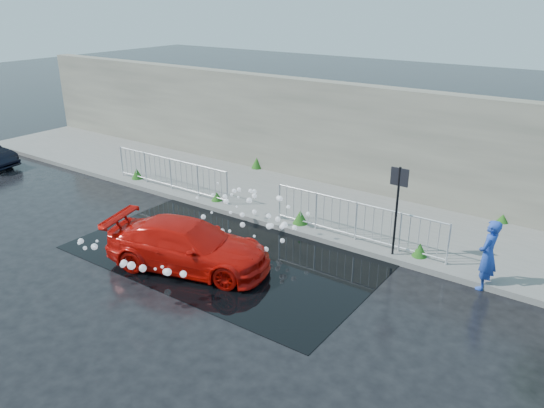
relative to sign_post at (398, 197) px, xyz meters
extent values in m
plane|color=black|center=(-4.20, -3.10, -1.72)|extent=(90.00, 90.00, 0.00)
cube|color=slate|center=(-4.20, 1.90, -1.65)|extent=(30.00, 4.00, 0.15)
cube|color=slate|center=(-4.20, -0.10, -1.64)|extent=(30.00, 0.25, 0.16)
cube|color=#635F53|center=(-4.20, 4.10, 0.18)|extent=(30.00, 0.60, 3.50)
cube|color=black|center=(-3.70, -2.10, -1.72)|extent=(8.00, 5.00, 0.01)
cylinder|color=black|center=(0.00, 0.00, -0.47)|extent=(0.06, 0.06, 2.50)
cube|color=black|center=(0.00, 0.00, 0.53)|extent=(0.45, 0.04, 0.45)
cylinder|color=silver|center=(-10.70, 0.25, -1.02)|extent=(0.05, 0.05, 1.10)
cylinder|color=silver|center=(-5.70, 0.25, -1.02)|extent=(0.05, 0.05, 1.10)
cylinder|color=silver|center=(-8.20, 0.25, -0.50)|extent=(5.00, 0.04, 0.04)
cylinder|color=silver|center=(-8.20, 0.25, -1.45)|extent=(5.00, 0.04, 0.04)
cylinder|color=silver|center=(-3.70, 0.25, -1.02)|extent=(0.05, 0.05, 1.10)
cylinder|color=silver|center=(1.30, 0.25, -1.02)|extent=(0.05, 0.05, 1.10)
cylinder|color=silver|center=(-1.20, 0.25, -0.50)|extent=(5.00, 0.04, 0.04)
cylinder|color=silver|center=(-1.20, 0.25, -1.45)|extent=(5.00, 0.04, 0.04)
cone|color=#235416|center=(-10.00, 0.30, -1.38)|extent=(0.40, 0.40, 0.39)
cone|color=#235416|center=(-6.20, 0.30, -1.43)|extent=(0.36, 0.36, 0.29)
cone|color=#235416|center=(-3.00, 0.30, -1.37)|extent=(0.44, 0.44, 0.41)
cone|color=#235416|center=(0.60, 0.30, -1.39)|extent=(0.38, 0.38, 0.36)
cone|color=#235416|center=(-7.20, 3.80, -1.36)|extent=(0.42, 0.42, 0.42)
cone|color=#235416|center=(1.80, 3.80, -1.45)|extent=(0.34, 0.34, 0.25)
sphere|color=white|center=(-3.16, -1.05, -0.91)|extent=(0.14, 0.14, 0.14)
sphere|color=white|center=(-4.93, -0.77, -0.83)|extent=(0.15, 0.15, 0.15)
sphere|color=white|center=(-3.99, -0.59, -0.66)|extent=(0.15, 0.15, 0.15)
sphere|color=white|center=(-4.32, -1.26, -1.02)|extent=(0.09, 0.09, 0.09)
sphere|color=white|center=(-2.98, -1.19, -1.10)|extent=(0.15, 0.15, 0.15)
sphere|color=white|center=(-3.49, -2.40, -1.32)|extent=(0.12, 0.12, 0.12)
sphere|color=white|center=(-3.77, -1.43, -0.90)|extent=(0.14, 0.14, 0.14)
sphere|color=white|center=(-2.93, -2.15, -1.40)|extent=(0.12, 0.12, 0.12)
sphere|color=white|center=(-3.03, -2.41, -1.40)|extent=(0.18, 0.18, 0.18)
sphere|color=white|center=(-2.90, -1.00, -0.96)|extent=(0.15, 0.15, 0.15)
sphere|color=white|center=(-3.89, -2.00, -1.39)|extent=(0.13, 0.13, 0.13)
sphere|color=white|center=(-4.17, -1.82, -1.34)|extent=(0.13, 0.13, 0.13)
sphere|color=white|center=(-3.31, -0.30, -0.68)|extent=(0.16, 0.16, 0.16)
sphere|color=white|center=(-2.53, -1.30, -0.96)|extent=(0.10, 0.10, 0.10)
sphere|color=white|center=(-4.95, -2.10, -1.32)|extent=(0.15, 0.15, 0.15)
sphere|color=white|center=(-4.71, -0.98, -0.86)|extent=(0.16, 0.16, 0.16)
sphere|color=white|center=(-3.19, -1.66, -1.29)|extent=(0.07, 0.07, 0.07)
sphere|color=white|center=(-4.77, -0.54, -0.69)|extent=(0.13, 0.13, 0.13)
sphere|color=white|center=(-5.53, -0.38, -0.65)|extent=(0.06, 0.06, 0.06)
sphere|color=white|center=(-2.93, -1.36, -1.04)|extent=(0.17, 0.17, 0.17)
sphere|color=white|center=(-2.25, -0.51, -0.82)|extent=(0.11, 0.11, 0.11)
sphere|color=white|center=(-4.87, -0.19, -0.77)|extent=(0.13, 0.13, 0.13)
sphere|color=white|center=(-4.73, -0.90, -0.86)|extent=(0.08, 0.08, 0.08)
sphere|color=white|center=(-5.66, -1.17, -0.91)|extent=(0.09, 0.09, 0.09)
sphere|color=white|center=(-3.41, -0.23, -0.71)|extent=(0.15, 0.15, 0.15)
sphere|color=white|center=(-4.56, -0.61, -0.82)|extent=(0.07, 0.07, 0.07)
sphere|color=white|center=(-4.41, -0.22, -0.71)|extent=(0.13, 0.13, 0.13)
sphere|color=white|center=(-2.57, -2.00, -1.36)|extent=(0.14, 0.14, 0.14)
sphere|color=white|center=(-4.92, -2.20, -1.43)|extent=(0.14, 0.14, 0.14)
sphere|color=white|center=(-4.73, -1.60, -1.00)|extent=(0.07, 0.07, 0.07)
sphere|color=white|center=(-4.92, -1.73, -1.13)|extent=(0.14, 0.14, 0.14)
sphere|color=white|center=(-2.85, -0.57, -0.73)|extent=(0.11, 0.11, 0.11)
sphere|color=white|center=(-4.04, -0.77, -0.75)|extent=(0.17, 0.17, 0.17)
sphere|color=white|center=(-4.96, -0.43, -0.88)|extent=(0.09, 0.09, 0.09)
sphere|color=white|center=(-3.70, -0.98, -0.95)|extent=(0.14, 0.14, 0.14)
sphere|color=white|center=(-2.24, -1.75, -1.12)|extent=(0.12, 0.12, 0.12)
sphere|color=white|center=(-3.60, -1.64, -1.07)|extent=(0.14, 0.14, 0.14)
sphere|color=white|center=(-3.85, -1.88, -1.23)|extent=(0.08, 0.08, 0.08)
sphere|color=white|center=(-5.34, -0.83, -0.86)|extent=(0.12, 0.12, 0.12)
sphere|color=white|center=(-3.38, -2.45, -1.44)|extent=(0.06, 0.06, 0.06)
sphere|color=white|center=(-4.35, -0.95, -0.95)|extent=(0.06, 0.06, 0.06)
sphere|color=white|center=(-4.36, -0.09, -0.75)|extent=(0.14, 0.14, 0.14)
sphere|color=white|center=(-2.55, -1.33, -0.98)|extent=(0.13, 0.13, 0.13)
sphere|color=white|center=(-2.52, -1.25, -0.94)|extent=(0.18, 0.18, 0.18)
sphere|color=white|center=(-2.23, -1.20, -0.96)|extent=(0.14, 0.14, 0.14)
sphere|color=white|center=(-3.09, -4.41, -1.16)|extent=(0.12, 0.12, 0.12)
sphere|color=white|center=(-5.47, -4.94, -0.92)|extent=(0.16, 0.16, 0.16)
sphere|color=white|center=(-4.92, -5.31, -0.63)|extent=(0.07, 0.07, 0.07)
sphere|color=white|center=(-5.69, -5.14, -0.76)|extent=(0.14, 0.14, 0.14)
sphere|color=white|center=(-4.13, -4.31, -1.38)|extent=(0.07, 0.07, 0.07)
sphere|color=white|center=(-3.89, -4.20, -1.43)|extent=(0.17, 0.17, 0.17)
sphere|color=white|center=(-3.28, -4.70, -1.02)|extent=(0.17, 0.17, 0.17)
sphere|color=white|center=(-5.40, -5.37, -0.64)|extent=(0.08, 0.08, 0.08)
sphere|color=white|center=(-4.51, -4.93, -1.11)|extent=(0.13, 0.13, 0.13)
sphere|color=white|center=(-3.24, -4.88, -0.80)|extent=(0.07, 0.07, 0.07)
sphere|color=white|center=(-3.51, -5.18, -0.78)|extent=(0.16, 0.16, 0.16)
sphere|color=white|center=(-3.67, -5.34, -0.69)|extent=(0.18, 0.18, 0.18)
sphere|color=white|center=(-3.90, -5.35, -0.70)|extent=(0.15, 0.15, 0.15)
sphere|color=white|center=(-5.27, -4.99, -0.70)|extent=(0.07, 0.07, 0.07)
sphere|color=white|center=(-3.01, -4.50, -1.07)|extent=(0.15, 0.15, 0.15)
sphere|color=white|center=(-5.32, -5.30, -0.77)|extent=(0.10, 0.10, 0.10)
imported|color=red|center=(-3.99, -3.32, -1.12)|extent=(4.45, 2.78, 1.20)
imported|color=#2447B4|center=(2.30, -0.10, -0.87)|extent=(0.50, 0.68, 1.71)
camera|label=1|loc=(4.50, -11.74, 4.66)|focal=35.00mm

